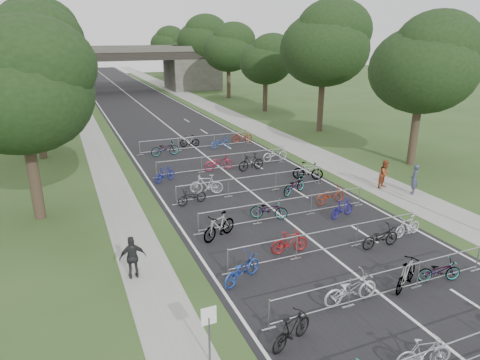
% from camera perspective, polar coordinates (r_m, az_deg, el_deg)
% --- Properties ---
extents(road, '(11.00, 140.00, 0.01)m').
position_cam_1_polar(road, '(58.08, -12.96, 9.65)').
color(road, black).
rests_on(road, ground).
extents(sidewalk_right, '(3.00, 140.00, 0.01)m').
position_cam_1_polar(sidewalk_right, '(59.96, -5.32, 10.33)').
color(sidewalk_right, gray).
rests_on(sidewalk_right, ground).
extents(sidewalk_left, '(2.00, 140.00, 0.01)m').
position_cam_1_polar(sidewalk_left, '(57.28, -20.43, 8.83)').
color(sidewalk_left, gray).
rests_on(sidewalk_left, ground).
extents(lane_markings, '(0.12, 140.00, 0.00)m').
position_cam_1_polar(lane_markings, '(58.08, -12.96, 9.65)').
color(lane_markings, silver).
rests_on(lane_markings, ground).
extents(overpass_bridge, '(31.00, 8.00, 7.05)m').
position_cam_1_polar(overpass_bridge, '(72.41, -15.41, 14.05)').
color(overpass_bridge, '#403F39').
rests_on(overpass_bridge, ground).
extents(park_sign, '(0.45, 0.06, 1.83)m').
position_cam_1_polar(park_sign, '(12.63, -4.17, -18.66)').
color(park_sign, '#4C4C51').
rests_on(park_sign, ground).
extents(tree_left_0, '(6.72, 6.72, 10.25)m').
position_cam_1_polar(tree_left_0, '(22.64, -27.06, 10.68)').
color(tree_left_0, '#33261C').
rests_on(tree_left_0, ground).
extents(tree_right_0, '(7.17, 7.17, 10.93)m').
position_cam_1_polar(tree_right_0, '(32.19, 23.50, 13.85)').
color(tree_right_0, '#33261C').
rests_on(tree_right_0, ground).
extents(tree_left_1, '(7.56, 7.56, 11.53)m').
position_cam_1_polar(tree_left_1, '(34.53, -26.22, 14.37)').
color(tree_left_1, '#33261C').
rests_on(tree_left_1, ground).
extents(tree_right_1, '(8.18, 8.18, 12.47)m').
position_cam_1_polar(tree_right_1, '(41.42, 11.37, 17.17)').
color(tree_right_1, '#33261C').
rests_on(tree_right_1, ground).
extents(tree_left_2, '(8.40, 8.40, 12.81)m').
position_cam_1_polar(tree_left_2, '(46.48, -25.80, 16.16)').
color(tree_left_2, '#33261C').
rests_on(tree_left_2, ground).
extents(tree_right_2, '(6.16, 6.16, 9.39)m').
position_cam_1_polar(tree_right_2, '(51.91, 3.61, 15.63)').
color(tree_right_2, '#33261C').
rests_on(tree_right_2, ground).
extents(tree_left_3, '(6.72, 6.72, 10.25)m').
position_cam_1_polar(tree_left_3, '(58.52, -25.21, 14.86)').
color(tree_left_3, '#33261C').
rests_on(tree_left_3, ground).
extents(tree_right_3, '(7.17, 7.17, 10.93)m').
position_cam_1_polar(tree_right_3, '(62.84, -1.44, 17.13)').
color(tree_right_3, '#33261C').
rests_on(tree_right_3, ground).
extents(tree_left_4, '(7.56, 7.56, 11.53)m').
position_cam_1_polar(tree_left_4, '(70.49, -25.10, 15.96)').
color(tree_left_4, '#33261C').
rests_on(tree_left_4, ground).
extents(tree_right_4, '(8.18, 8.18, 12.47)m').
position_cam_1_polar(tree_right_4, '(74.11, -5.02, 18.11)').
color(tree_right_4, '#33261C').
rests_on(tree_right_4, ground).
extents(tree_left_5, '(8.40, 8.40, 12.81)m').
position_cam_1_polar(tree_left_5, '(82.47, -25.02, 16.74)').
color(tree_left_5, '#33261C').
rests_on(tree_left_5, ground).
extents(tree_right_5, '(6.16, 6.16, 9.39)m').
position_cam_1_polar(tree_right_5, '(85.65, -7.59, 16.83)').
color(tree_right_5, '#33261C').
rests_on(tree_right_5, ground).
extents(tree_left_6, '(6.72, 6.72, 10.25)m').
position_cam_1_polar(tree_left_6, '(94.50, -24.75, 15.85)').
color(tree_left_6, '#33261C').
rests_on(tree_left_6, ground).
extents(tree_right_6, '(7.17, 7.17, 10.93)m').
position_cam_1_polar(tree_right_6, '(97.23, -9.61, 17.55)').
color(tree_right_6, '#33261C').
rests_on(tree_right_6, ground).
extents(barrier_row_0, '(9.70, 0.08, 1.10)m').
position_cam_1_polar(barrier_row_0, '(14.53, 28.56, -19.15)').
color(barrier_row_0, '#9EA0A5').
rests_on(barrier_row_0, ground).
extents(barrier_row_1, '(9.70, 0.08, 1.10)m').
position_cam_1_polar(barrier_row_1, '(16.46, 18.78, -12.93)').
color(barrier_row_1, '#9EA0A5').
rests_on(barrier_row_1, ground).
extents(barrier_row_2, '(9.70, 0.08, 1.10)m').
position_cam_1_polar(barrier_row_2, '(18.89, 11.62, -7.92)').
color(barrier_row_2, '#9EA0A5').
rests_on(barrier_row_2, ground).
extents(barrier_row_3, '(9.70, 0.08, 1.10)m').
position_cam_1_polar(barrier_row_3, '(21.81, 6.05, -3.84)').
color(barrier_row_3, '#9EA0A5').
rests_on(barrier_row_3, ground).
extents(barrier_row_4, '(9.70, 0.08, 1.10)m').
position_cam_1_polar(barrier_row_4, '(25.13, 1.69, -0.60)').
color(barrier_row_4, '#9EA0A5').
rests_on(barrier_row_4, ground).
extents(barrier_row_5, '(9.70, 0.08, 1.10)m').
position_cam_1_polar(barrier_row_5, '(29.53, -2.33, 2.41)').
color(barrier_row_5, '#9EA0A5').
rests_on(barrier_row_5, ground).
extents(barrier_row_6, '(9.70, 0.08, 1.10)m').
position_cam_1_polar(barrier_row_6, '(35.02, -5.81, 4.98)').
color(barrier_row_6, '#9EA0A5').
rests_on(barrier_row_6, ground).
extents(bike_1, '(1.75, 0.84, 1.01)m').
position_cam_1_polar(bike_1, '(13.87, 23.35, -20.47)').
color(bike_1, '#A5A5AD').
rests_on(bike_1, ground).
extents(bike_4, '(1.84, 1.14, 1.07)m').
position_cam_1_polar(bike_4, '(13.68, 6.90, -19.23)').
color(bike_4, black).
rests_on(bike_4, ground).
extents(bike_5, '(2.14, 0.76, 1.12)m').
position_cam_1_polar(bike_5, '(15.78, 14.54, -13.90)').
color(bike_5, '#B4B4BD').
rests_on(bike_5, ground).
extents(bike_6, '(1.94, 1.36, 1.15)m').
position_cam_1_polar(bike_6, '(17.21, 21.30, -11.65)').
color(bike_6, '#9EA0A5').
rests_on(bike_6, ground).
extents(bike_7, '(1.80, 1.05, 0.89)m').
position_cam_1_polar(bike_7, '(18.19, 25.01, -10.91)').
color(bike_7, '#9EA0A5').
rests_on(bike_7, ground).
extents(bike_8, '(2.08, 1.52, 1.04)m').
position_cam_1_polar(bike_8, '(16.50, 0.26, -11.81)').
color(bike_8, '#1B3A96').
rests_on(bike_8, ground).
extents(bike_9, '(1.74, 0.62, 1.02)m').
position_cam_1_polar(bike_9, '(18.58, 6.63, -8.22)').
color(bike_9, maroon).
rests_on(bike_9, ground).
extents(bike_10, '(1.90, 0.66, 1.00)m').
position_cam_1_polar(bike_10, '(19.87, 18.20, -7.27)').
color(bike_10, black).
rests_on(bike_10, ground).
extents(bike_11, '(1.69, 0.67, 0.99)m').
position_cam_1_polar(bike_11, '(21.38, 21.46, -5.77)').
color(bike_11, silver).
rests_on(bike_11, ground).
extents(bike_12, '(2.06, 1.43, 1.22)m').
position_cam_1_polar(bike_12, '(19.68, -2.79, -6.17)').
color(bike_12, '#9EA0A5').
rests_on(bike_12, ground).
extents(bike_13, '(1.97, 1.50, 0.99)m').
position_cam_1_polar(bike_13, '(21.77, 3.88, -3.96)').
color(bike_13, '#9EA0A5').
rests_on(bike_13, ground).
extents(bike_14, '(1.69, 0.81, 0.98)m').
position_cam_1_polar(bike_14, '(22.49, 13.46, -3.71)').
color(bike_14, navy).
rests_on(bike_14, ground).
extents(bike_15, '(1.94, 0.78, 1.00)m').
position_cam_1_polar(bike_15, '(24.15, 11.97, -1.97)').
color(bike_15, maroon).
rests_on(bike_15, ground).
extents(bike_16, '(1.82, 0.96, 0.91)m').
position_cam_1_polar(bike_16, '(23.66, -6.40, -2.22)').
color(bike_16, black).
rests_on(bike_16, ground).
extents(bike_17, '(2.02, 1.22, 1.17)m').
position_cam_1_polar(bike_17, '(25.07, -4.49, -0.60)').
color(bike_17, '#B0AFB8').
rests_on(bike_17, ground).
extents(bike_18, '(2.07, 1.43, 1.03)m').
position_cam_1_polar(bike_18, '(25.25, 7.21, -0.72)').
color(bike_18, '#9EA0A5').
rests_on(bike_18, ground).
extents(bike_19, '(1.95, 1.47, 1.17)m').
position_cam_1_polar(bike_19, '(27.79, 9.05, 1.19)').
color(bike_19, '#9EA0A5').
rests_on(bike_19, ground).
extents(bike_20, '(1.69, 1.14, 0.99)m').
position_cam_1_polar(bike_20, '(27.53, -10.05, 0.77)').
color(bike_20, navy).
rests_on(bike_20, ground).
extents(bike_21, '(2.07, 0.73, 1.09)m').
position_cam_1_polar(bike_21, '(29.45, -2.89, 2.35)').
color(bike_21, maroon).
rests_on(bike_21, ground).
extents(bike_22, '(1.99, 0.77, 1.17)m').
position_cam_1_polar(bike_22, '(29.34, 1.49, 2.38)').
color(bike_22, black).
rests_on(bike_22, ground).
extents(bike_23, '(2.16, 0.99, 1.10)m').
position_cam_1_polar(bike_23, '(31.63, 4.69, 3.49)').
color(bike_23, '#A5A5AC').
rests_on(bike_23, ground).
extents(bike_24, '(2.19, 0.84, 1.14)m').
position_cam_1_polar(bike_24, '(33.40, -9.98, 4.14)').
color(bike_24, '#9EA0A5').
rests_on(bike_24, ground).
extents(bike_25, '(1.67, 0.74, 0.97)m').
position_cam_1_polar(bike_25, '(35.80, -6.73, 5.16)').
color(bike_25, '#9EA0A5').
rests_on(bike_25, ground).
extents(bike_26, '(1.93, 1.07, 0.96)m').
position_cam_1_polar(bike_26, '(35.19, -2.70, 5.02)').
color(bike_26, '#1C419B').
rests_on(bike_26, ground).
extents(bike_27, '(1.83, 0.71, 1.07)m').
position_cam_1_polar(bike_27, '(37.01, 0.31, 5.83)').
color(bike_27, maroon).
rests_on(bike_27, ground).
extents(pedestrian_a, '(0.77, 0.76, 1.80)m').
position_cam_1_polar(pedestrian_a, '(26.89, 22.20, 0.08)').
color(pedestrian_a, '#34394F').
rests_on(pedestrian_a, ground).
extents(pedestrian_b, '(1.00, 0.89, 1.72)m').
position_cam_1_polar(pedestrian_b, '(27.38, 18.74, 0.73)').
color(pedestrian_b, brown).
rests_on(pedestrian_b, ground).
extents(pedestrian_c, '(1.03, 0.46, 1.73)m').
position_cam_1_polar(pedestrian_c, '(17.07, -14.10, -10.00)').
color(pedestrian_c, '#262528').
rests_on(pedestrian_c, ground).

